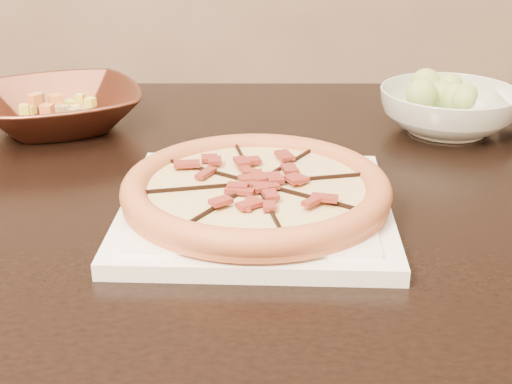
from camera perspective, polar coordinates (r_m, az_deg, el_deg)
dining_table at (r=0.98m, az=-5.56°, el=-4.06°), size 1.40×0.93×0.75m
plate at (r=0.81m, az=-0.00°, el=-1.27°), size 0.32×0.32×0.02m
pizza at (r=0.80m, az=-0.00°, el=0.27°), size 0.30×0.30×0.03m
bronze_bowl at (r=1.13m, az=-15.53°, el=6.43°), size 0.32×0.32×0.06m
mixed_dish at (r=1.12m, az=-15.87°, el=8.58°), size 0.09×0.12×0.03m
salad_bowl at (r=1.12m, az=15.12°, el=6.33°), size 0.24×0.24×0.06m
salad at (r=1.10m, az=15.40°, el=8.80°), size 0.09×0.11×0.04m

